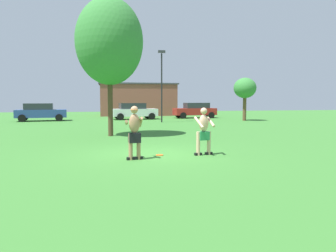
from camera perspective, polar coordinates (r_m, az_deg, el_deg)
ground_plane at (r=11.28m, az=-3.32°, el=-5.09°), size 80.00×80.00×0.00m
player_with_cap at (r=10.22m, az=-6.04°, el=-0.72°), size 0.58×0.65×1.73m
player_in_green at (r=11.07m, az=6.42°, el=-0.77°), size 0.68×0.61×1.65m
frisbee at (r=11.05m, az=-1.52°, el=-5.22°), size 0.26×0.26×0.03m
car_blue_near_post at (r=30.66m, az=-21.85°, el=2.38°), size 4.48×2.43×1.58m
car_red_mid_lot at (r=33.28m, az=4.87°, el=2.87°), size 4.38×2.19×1.58m
car_white_far_end at (r=30.98m, az=-6.14°, el=2.72°), size 4.48×2.42×1.58m
lamp_post at (r=26.97m, az=-1.14°, el=8.46°), size 0.60×0.24×6.00m
outbuilding_behind_lot at (r=38.94m, az=-5.44°, el=4.77°), size 9.25×4.71×3.84m
tree_left_field at (r=17.28m, az=-10.46°, el=14.63°), size 3.49×3.49×7.16m
tree_behind_players at (r=29.69m, az=13.62°, el=6.54°), size 2.02×2.02×3.88m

